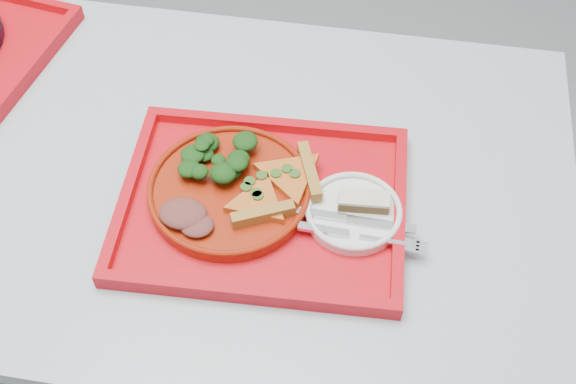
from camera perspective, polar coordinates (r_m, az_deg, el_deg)
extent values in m
plane|color=gray|center=(1.89, -10.05, -12.15)|extent=(10.00, 10.00, 0.00)
cube|color=#9CA7AF|center=(1.28, -14.61, 2.32)|extent=(1.60, 0.80, 0.03)
cylinder|color=gray|center=(1.71, 14.90, -0.73)|extent=(0.05, 0.05, 0.72)
cube|color=red|center=(1.15, -2.02, -1.16)|extent=(0.47, 0.37, 0.01)
cylinder|color=maroon|center=(1.16, -4.62, 0.04)|extent=(0.26, 0.26, 0.02)
cylinder|color=white|center=(1.13, 5.19, -1.73)|extent=(0.15, 0.15, 0.01)
ellipsoid|color=black|center=(1.17, -5.78, 3.02)|extent=(0.10, 0.09, 0.05)
ellipsoid|color=brown|center=(1.11, -8.30, -1.70)|extent=(0.07, 0.06, 0.02)
cube|color=#4B3219|center=(1.13, 6.00, -0.80)|extent=(0.08, 0.04, 0.02)
cube|color=beige|center=(1.12, 6.05, -0.46)|extent=(0.08, 0.04, 0.01)
cube|color=silver|center=(1.11, 5.40, -2.20)|extent=(0.19, 0.02, 0.01)
cube|color=silver|center=(1.10, 5.56, -3.46)|extent=(0.19, 0.03, 0.01)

